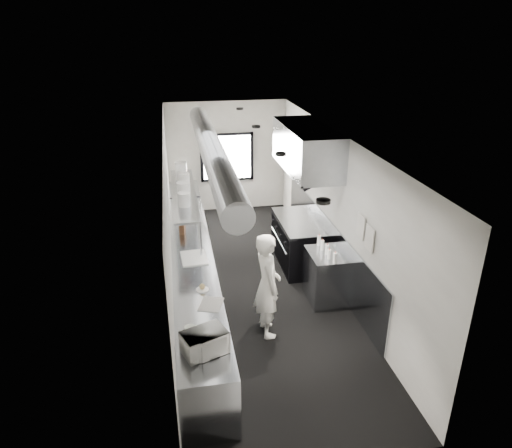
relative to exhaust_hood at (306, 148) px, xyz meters
name	(u,v)px	position (x,y,z in m)	size (l,w,h in m)	color
floor	(255,284)	(-1.10, -0.70, -2.39)	(3.00, 8.00, 0.01)	black
ceiling	(255,137)	(-1.10, -0.70, 0.41)	(3.00, 8.00, 0.01)	silver
wall_back	(227,157)	(-1.10, 3.30, -0.99)	(3.00, 0.02, 2.80)	beige
wall_front	(327,367)	(-1.10, -4.70, -0.99)	(3.00, 0.02, 2.80)	beige
wall_left	(169,222)	(-2.60, -0.70, -0.99)	(0.02, 8.00, 2.80)	beige
wall_right	(336,210)	(0.40, -0.70, -0.99)	(0.02, 8.00, 2.80)	beige
wall_cladding	(327,245)	(0.38, -0.40, -1.84)	(0.03, 5.50, 1.10)	#9AA2A8
hvac_duct	(211,148)	(-1.80, -0.30, 0.16)	(0.40, 0.40, 6.40)	gray
service_window	(227,157)	(-1.10, 3.26, -0.99)	(1.36, 0.05, 1.25)	white
exhaust_hood	(306,148)	(0.00, 0.00, 0.00)	(0.81, 2.20, 0.88)	#9AA2A8
prep_counter	(194,283)	(-2.25, -1.20, -1.94)	(0.70, 6.00, 0.90)	#9AA2A8
pass_shelf	(184,194)	(-2.29, 0.30, -0.86)	(0.45, 3.00, 0.68)	#9AA2A8
range	(299,242)	(-0.06, 0.00, -1.92)	(0.88, 1.60, 0.94)	black
bottle_station	(327,276)	(0.05, -1.40, -1.94)	(0.65, 0.80, 0.90)	#9AA2A8
far_work_table	(185,206)	(-2.25, 2.50, -1.94)	(0.70, 1.20, 0.90)	#9AA2A8
notice_sheet_a	(361,226)	(0.37, -1.90, -0.79)	(0.02, 0.28, 0.38)	beige
notice_sheet_b	(369,238)	(0.37, -2.25, -0.84)	(0.02, 0.28, 0.38)	beige
line_cook	(267,285)	(-1.17, -2.16, -1.54)	(0.62, 0.41, 1.70)	white
microwave	(204,342)	(-2.24, -3.63, -1.35)	(0.48, 0.36, 0.29)	white
deli_tub_a	(190,331)	(-2.40, -3.24, -1.44)	(0.14, 0.14, 0.10)	beige
deli_tub_b	(194,334)	(-2.35, -3.31, -1.44)	(0.13, 0.13, 0.10)	beige
newspaper	(211,304)	(-2.08, -2.61, -1.49)	(0.30, 0.37, 0.01)	silver
small_plate	(202,289)	(-2.16, -2.20, -1.48)	(0.19, 0.19, 0.02)	white
pastry	(202,286)	(-2.16, -2.20, -1.43)	(0.09, 0.09, 0.09)	tan
cutting_board	(194,258)	(-2.22, -1.16, -1.48)	(0.42, 0.56, 0.02)	white
knife_block	(182,227)	(-2.37, -0.08, -1.37)	(0.10, 0.21, 0.23)	#522F1D
plate_stack_a	(184,199)	(-2.31, -0.43, -0.70)	(0.21, 0.21, 0.25)	white
plate_stack_b	(183,190)	(-2.31, -0.03, -0.67)	(0.23, 0.23, 0.30)	white
plate_stack_c	(184,181)	(-2.28, 0.46, -0.66)	(0.23, 0.23, 0.33)	white
plate_stack_d	(181,171)	(-2.31, 1.11, -0.64)	(0.24, 0.24, 0.37)	white
squeeze_bottle_a	(335,258)	(0.04, -1.75, -1.40)	(0.06, 0.06, 0.19)	white
squeeze_bottle_b	(329,254)	(-0.01, -1.59, -1.41)	(0.06, 0.06, 0.17)	white
squeeze_bottle_c	(327,249)	(0.02, -1.42, -1.40)	(0.06, 0.06, 0.18)	white
squeeze_bottle_d	(322,245)	(-0.01, -1.25, -1.40)	(0.06, 0.06, 0.19)	white
squeeze_bottle_e	(319,240)	(-0.01, -1.06, -1.39)	(0.06, 0.06, 0.19)	white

